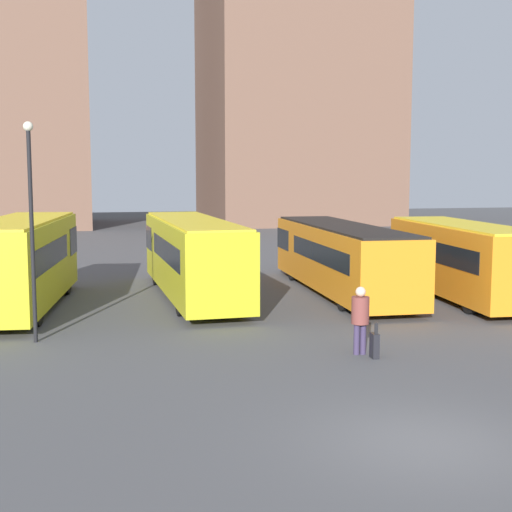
% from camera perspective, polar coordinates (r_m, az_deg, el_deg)
% --- Properties ---
extents(ground_plane, '(160.00, 160.00, 0.00)m').
position_cam_1_polar(ground_plane, '(13.77, 13.43, -14.40)').
color(ground_plane, '#4C4C4F').
extents(building_block_right, '(17.36, 17.60, 32.20)m').
position_cam_1_polar(building_block_right, '(73.75, 3.05, 15.37)').
color(building_block_right, brown).
rests_on(building_block_right, ground_plane).
extents(bus_0, '(3.74, 10.13, 3.26)m').
position_cam_1_polar(bus_0, '(27.09, -18.24, -0.34)').
color(bus_0, gold).
rests_on(bus_0, ground_plane).
extents(bus_1, '(2.75, 11.57, 3.10)m').
position_cam_1_polar(bus_1, '(28.29, -5.11, 0.11)').
color(bus_1, gold).
rests_on(bus_1, ground_plane).
extents(bus_2, '(3.05, 12.20, 2.80)m').
position_cam_1_polar(bus_2, '(29.46, 6.78, 0.04)').
color(bus_2, orange).
rests_on(bus_2, ground_plane).
extents(bus_3, '(3.26, 9.75, 2.95)m').
position_cam_1_polar(bus_3, '(29.05, 16.19, -0.14)').
color(bus_3, orange).
rests_on(bus_3, ground_plane).
extents(traveler, '(0.49, 0.49, 1.86)m').
position_cam_1_polar(traveler, '(19.52, 8.34, -4.64)').
color(traveler, '#382D4C').
rests_on(traveler, ground_plane).
extents(suitcase, '(0.18, 0.33, 0.97)m').
position_cam_1_polar(suitcase, '(19.35, 9.46, -7.07)').
color(suitcase, black).
rests_on(suitcase, ground_plane).
extents(lamp_post_0, '(0.28, 0.28, 6.35)m').
position_cam_1_polar(lamp_post_0, '(21.38, -17.53, 3.09)').
color(lamp_post_0, black).
rests_on(lamp_post_0, ground_plane).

